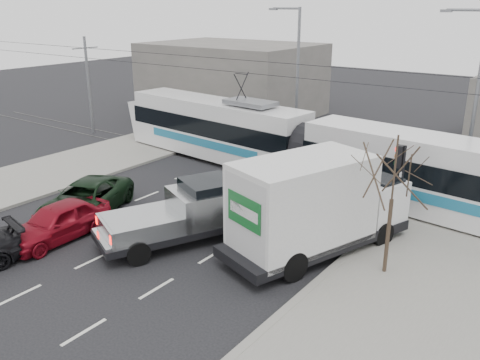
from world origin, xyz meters
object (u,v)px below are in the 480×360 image
Objects in this scene: bare_tree at (394,175)px; traffic_signal at (400,169)px; tram at (308,148)px; navy_pickup at (312,208)px; silver_pickup at (190,212)px; street_lamp_far at (295,69)px; red_car at (58,222)px; street_lamp_near at (474,90)px; box_truck at (316,206)px; green_car at (85,200)px.

bare_tree is 4.28m from traffic_signal.
navy_pickup is (3.23, -5.40, -0.84)m from tram.
bare_tree is 0.90× the size of navy_pickup.
silver_pickup is 1.26× the size of navy_pickup.
traffic_signal is at bearing -41.72° from street_lamp_far.
red_car is (-4.79, -12.19, -1.15)m from tram.
silver_pickup is at bearing -137.30° from traffic_signal.
street_lamp_near is (-0.29, 11.50, 1.32)m from bare_tree.
street_lamp_far is 1.97× the size of red_car.
box_truck is 1.49× the size of green_car.
street_lamp_near is at bearing 38.50° from tram.
street_lamp_near reaches higher than navy_pickup.
bare_tree is 5.01m from navy_pickup.
silver_pickup is (-0.42, -9.00, -0.71)m from tram.
bare_tree is at bearing -10.36° from green_car.
bare_tree is 0.56× the size of street_lamp_near.
green_car is at bearing -167.68° from bare_tree.
red_car is at bearing -105.82° from tram.
bare_tree is 13.29m from red_car.
red_car is (-10.77, -9.09, -1.96)m from traffic_signal.
bare_tree is at bearing 22.15° from red_car.
street_lamp_near is 1.62× the size of navy_pickup.
bare_tree is at bearing 17.38° from box_truck.
tram reaches higher than green_car.
green_car is (-5.94, -9.94, -1.15)m from tram.
box_truck is (-2.89, 0.06, -1.87)m from bare_tree.
bare_tree reaches higher than box_truck.
street_lamp_near reaches higher than bare_tree.
street_lamp_far is 1.62× the size of navy_pickup.
red_car is (1.15, -2.25, 0.01)m from green_car.
bare_tree is at bearing -48.88° from street_lamp_far.
street_lamp_far is at bearing 142.16° from box_truck.
green_car is (-11.91, -6.84, -1.97)m from traffic_signal.
street_lamp_near is 11.67m from street_lamp_far.
silver_pickup is at bearing -138.32° from box_truck.
red_car is (-11.90, -5.10, -3.01)m from bare_tree.
street_lamp_near is 1.00× the size of street_lamp_far.
silver_pickup is 5.13m from navy_pickup.
green_car is 1.21× the size of red_car.
box_truck is at bearing -114.14° from traffic_signal.
street_lamp_far is (-11.50, 2.00, 0.00)m from street_lamp_near.
red_car is at bearing -90.34° from street_lamp_far.
tram is 3.80× the size of silver_pickup.
street_lamp_far reaches higher than navy_pickup.
bare_tree reaches higher than green_car.
silver_pickup is at bearing 35.10° from red_car.
traffic_signal is 0.65× the size of green_car.
navy_pickup is at bearing 3.64° from green_car.
street_lamp_near reaches higher than silver_pickup.
bare_tree is 1.10× the size of red_car.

